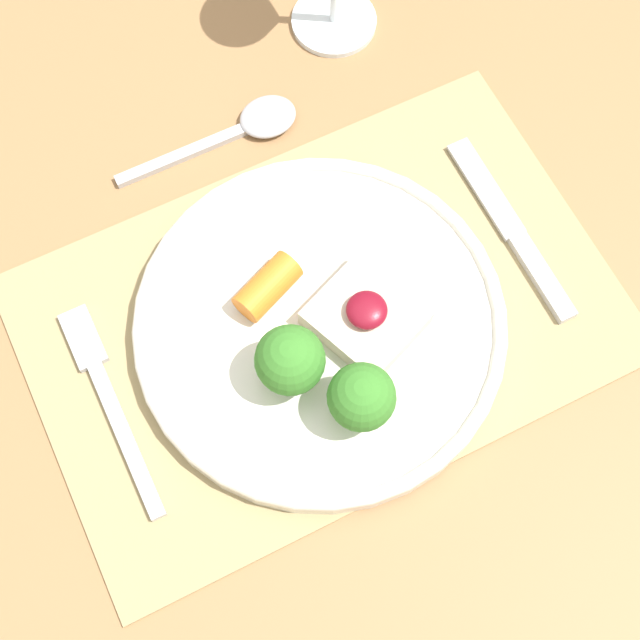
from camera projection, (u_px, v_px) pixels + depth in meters
ground_plane at (321, 482)px, 1.40m from camera, size 8.00×8.00×0.00m
dining_table at (321, 348)px, 0.80m from camera, size 1.34×1.20×0.72m
placemat at (322, 317)px, 0.73m from camera, size 0.47×0.30×0.00m
dinner_plate at (322, 328)px, 0.70m from camera, size 0.30×0.30×0.08m
fork at (107, 394)px, 0.70m from camera, size 0.02×0.18×0.01m
knife at (518, 240)px, 0.75m from camera, size 0.02×0.18×0.01m
spoon at (250, 125)px, 0.79m from camera, size 0.17×0.04×0.01m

